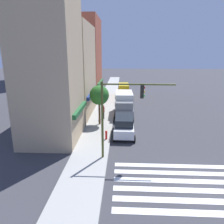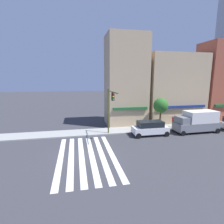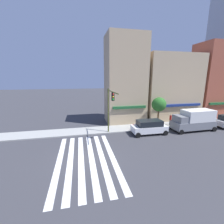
% 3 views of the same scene
% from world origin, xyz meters
% --- Properties ---
extents(ground_plane, '(200.00, 200.00, 0.00)m').
position_xyz_m(ground_plane, '(0.00, 0.00, 0.00)').
color(ground_plane, '#38383D').
extents(sidewalk_left, '(120.00, 3.00, 0.15)m').
position_xyz_m(sidewalk_left, '(0.00, 7.50, 0.07)').
color(sidewalk_left, '#9E9E99').
rests_on(sidewalk_left, ground_plane).
extents(crosswalk_stripes, '(5.45, 10.80, 0.01)m').
position_xyz_m(crosswalk_stripes, '(0.00, 0.00, 0.00)').
color(crosswalk_stripes, silver).
rests_on(crosswalk_stripes, ground_plane).
extents(storefront_row, '(26.51, 5.30, 14.29)m').
position_xyz_m(storefront_row, '(17.39, 11.50, 6.57)').
color(storefront_row, tan).
rests_on(storefront_row, ground_plane).
extents(traffic_signal, '(0.32, 5.38, 6.14)m').
position_xyz_m(traffic_signal, '(3.37, 5.12, 4.25)').
color(traffic_signal, '#474C1E').
rests_on(traffic_signal, ground_plane).
extents(suv_white, '(4.73, 2.12, 1.94)m').
position_xyz_m(suv_white, '(8.70, 4.70, 1.03)').
color(suv_white, white).
rests_on(suv_white, ground_plane).
extents(box_truck_grey, '(6.24, 2.42, 3.04)m').
position_xyz_m(box_truck_grey, '(15.69, 4.70, 1.59)').
color(box_truck_grey, slate).
rests_on(box_truck_grey, ground_plane).
extents(pedestrian_red_jacket, '(0.32, 0.32, 1.77)m').
position_xyz_m(pedestrian_red_jacket, '(13.57, 7.26, 1.07)').
color(pedestrian_red_jacket, '#23232D').
rests_on(pedestrian_red_jacket, sidewalk_left).
extents(fire_hydrant, '(0.24, 0.24, 0.84)m').
position_xyz_m(fire_hydrant, '(7.02, 6.40, 0.61)').
color(fire_hydrant, red).
rests_on(fire_hydrant, sidewalk_left).
extents(street_tree, '(2.18, 2.18, 4.48)m').
position_xyz_m(street_tree, '(11.54, 7.50, 3.51)').
color(street_tree, brown).
rests_on(street_tree, sidewalk_left).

